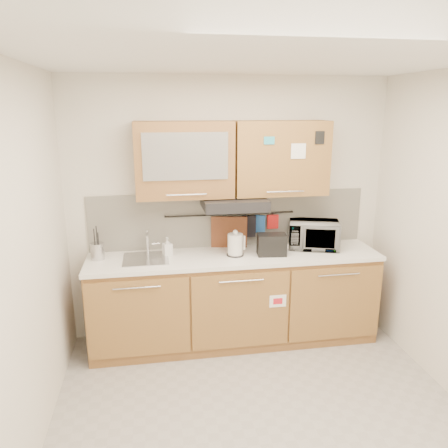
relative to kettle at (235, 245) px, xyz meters
name	(u,v)px	position (x,y,z in m)	size (l,w,h in m)	color
floor	(263,419)	(0.00, -1.17, -1.02)	(3.20, 3.20, 0.00)	#9E9993
ceiling	(274,57)	(0.00, -1.17, 1.58)	(3.20, 3.20, 0.00)	white
wall_back	(229,209)	(0.00, 0.33, 0.28)	(3.20, 3.20, 0.00)	silver
wall_left	(21,273)	(-1.60, -1.17, 0.28)	(3.00, 3.00, 0.00)	silver
base_cabinet	(235,303)	(0.00, 0.02, -0.62)	(2.80, 0.64, 0.88)	olive
countertop	(235,257)	(0.00, 0.02, -0.12)	(2.82, 0.62, 0.04)	white
backsplash	(230,219)	(0.00, 0.31, 0.18)	(2.80, 0.02, 0.56)	silver
upper_cabinets	(232,159)	(-0.01, 0.15, 0.81)	(1.82, 0.37, 0.70)	olive
range_hood	(234,203)	(0.00, 0.08, 0.40)	(0.60, 0.46, 0.10)	black
sink	(146,259)	(-0.85, 0.03, -0.10)	(0.42, 0.40, 0.26)	silver
utensil_rail	(230,214)	(0.00, 0.28, 0.24)	(0.02, 0.02, 1.30)	black
utensil_crock	(98,251)	(-1.29, 0.10, -0.02)	(0.14, 0.14, 0.32)	#BAB9BE
kettle	(235,245)	(0.00, 0.00, 0.00)	(0.19, 0.18, 0.26)	silver
toaster	(272,244)	(0.35, -0.04, 0.00)	(0.29, 0.19, 0.21)	black
microwave	(314,235)	(0.83, 0.11, 0.03)	(0.49, 0.33, 0.27)	#999999
soap_bottle	(167,247)	(-0.64, 0.10, -0.01)	(0.08, 0.08, 0.18)	#999999
cutting_board	(229,238)	(-0.01, 0.26, -0.01)	(0.36, 0.03, 0.45)	brown
oven_mitt	(260,224)	(0.30, 0.26, 0.13)	(0.11, 0.03, 0.18)	#21519B
dark_pouch	(249,226)	(0.19, 0.26, 0.11)	(0.14, 0.04, 0.22)	black
pot_holder	(273,222)	(0.44, 0.26, 0.15)	(0.12, 0.02, 0.14)	#B21717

